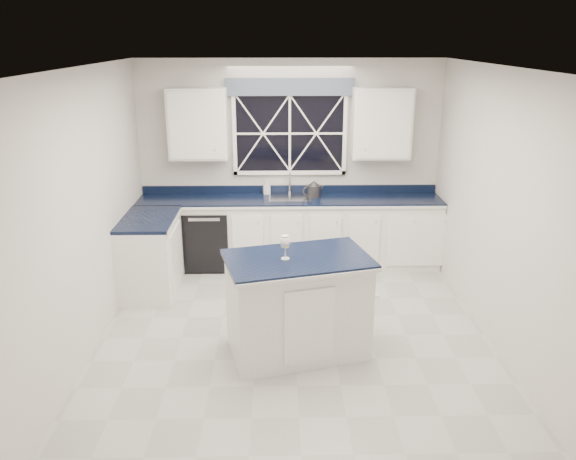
{
  "coord_description": "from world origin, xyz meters",
  "views": [
    {
      "loc": [
        -0.16,
        -5.16,
        2.97
      ],
      "look_at": [
        -0.06,
        0.4,
        1.04
      ],
      "focal_mm": 35.0,
      "sensor_mm": 36.0,
      "label": 1
    }
  ],
  "objects_px": {
    "island": "(298,305)",
    "faucet": "(290,183)",
    "dishwasher": "(208,237)",
    "wine_glass": "(285,243)",
    "soap_bottle": "(267,187)",
    "kettle": "(314,189)"
  },
  "relations": [
    {
      "from": "island",
      "to": "kettle",
      "type": "relative_size",
      "value": 5.15
    },
    {
      "from": "faucet",
      "to": "wine_glass",
      "type": "xyz_separation_m",
      "value": [
        -0.1,
        -2.46,
        0.06
      ]
    },
    {
      "from": "dishwasher",
      "to": "island",
      "type": "bearing_deg",
      "value": -63.27
    },
    {
      "from": "island",
      "to": "wine_glass",
      "type": "relative_size",
      "value": 6.5
    },
    {
      "from": "island",
      "to": "kettle",
      "type": "height_order",
      "value": "kettle"
    },
    {
      "from": "dishwasher",
      "to": "soap_bottle",
      "type": "relative_size",
      "value": 4.15
    },
    {
      "from": "dishwasher",
      "to": "faucet",
      "type": "bearing_deg",
      "value": 10.02
    },
    {
      "from": "wine_glass",
      "to": "soap_bottle",
      "type": "distance_m",
      "value": 2.5
    },
    {
      "from": "dishwasher",
      "to": "faucet",
      "type": "xyz_separation_m",
      "value": [
        1.1,
        0.19,
        0.69
      ]
    },
    {
      "from": "dishwasher",
      "to": "wine_glass",
      "type": "height_order",
      "value": "wine_glass"
    },
    {
      "from": "dishwasher",
      "to": "soap_bottle",
      "type": "bearing_deg",
      "value": 15.61
    },
    {
      "from": "wine_glass",
      "to": "faucet",
      "type": "bearing_deg",
      "value": 87.74
    },
    {
      "from": "island",
      "to": "soap_bottle",
      "type": "xyz_separation_m",
      "value": [
        -0.33,
        2.45,
        0.54
      ]
    },
    {
      "from": "dishwasher",
      "to": "faucet",
      "type": "distance_m",
      "value": 1.31
    },
    {
      "from": "dishwasher",
      "to": "wine_glass",
      "type": "distance_m",
      "value": 2.59
    },
    {
      "from": "dishwasher",
      "to": "faucet",
      "type": "relative_size",
      "value": 2.72
    },
    {
      "from": "dishwasher",
      "to": "island",
      "type": "height_order",
      "value": "island"
    },
    {
      "from": "island",
      "to": "faucet",
      "type": "bearing_deg",
      "value": 76.11
    },
    {
      "from": "island",
      "to": "kettle",
      "type": "bearing_deg",
      "value": 68.41
    },
    {
      "from": "faucet",
      "to": "soap_bottle",
      "type": "distance_m",
      "value": 0.32
    },
    {
      "from": "faucet",
      "to": "soap_bottle",
      "type": "xyz_separation_m",
      "value": [
        -0.31,
        0.03,
        -0.06
      ]
    },
    {
      "from": "dishwasher",
      "to": "faucet",
      "type": "height_order",
      "value": "faucet"
    }
  ]
}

